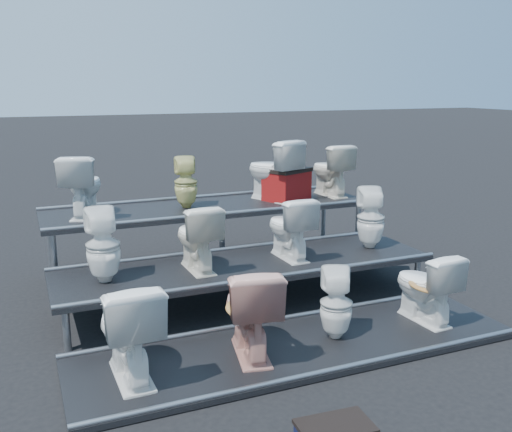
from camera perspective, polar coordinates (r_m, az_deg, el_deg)
name	(u,v)px	position (r m, az deg, el deg)	size (l,w,h in m)	color
ground	(247,302)	(6.54, -0.93, -8.56)	(80.00, 80.00, 0.00)	black
tier_front	(299,347)	(5.44, 4.30, -12.92)	(4.20, 1.20, 0.06)	black
tier_mid	(247,282)	(6.46, -0.94, -6.67)	(4.20, 1.20, 0.46)	black
tier_back	(210,237)	(7.56, -4.62, -2.13)	(4.20, 1.20, 0.86)	black
toilet_0	(128,329)	(4.80, -12.66, -10.93)	(0.48, 0.83, 0.85)	white
toilet_1	(250,310)	(5.07, -0.60, -9.34)	(0.47, 0.82, 0.84)	tan
toilet_2	(336,304)	(5.47, 8.03, -8.67)	(0.30, 0.31, 0.68)	white
toilet_3	(425,286)	(6.02, 16.55, -6.73)	(0.41, 0.72, 0.73)	white
toilet_4	(103,245)	(5.90, -15.05, -2.86)	(0.34, 0.35, 0.76)	white
toilet_5	(197,237)	(6.10, -5.94, -2.09)	(0.41, 0.71, 0.72)	silver
toilet_6	(289,227)	(6.49, 3.35, -1.14)	(0.40, 0.71, 0.72)	white
toilet_7	(371,218)	(7.03, 11.41, -0.19)	(0.33, 0.34, 0.74)	white
toilet_8	(82,186)	(7.07, -16.96, 2.93)	(0.42, 0.73, 0.75)	white
toilet_9	(186,182)	(7.31, -7.02, 3.36)	(0.29, 0.30, 0.65)	#CFCA7C
toilet_10	(273,170)	(7.71, 1.67, 4.61)	(0.46, 0.81, 0.83)	white
toilet_11	(330,170)	(8.13, 7.45, 4.60)	(0.41, 0.72, 0.73)	silver
red_crate	(286,186)	(7.77, 3.07, 3.03)	(0.54, 0.44, 0.39)	maroon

